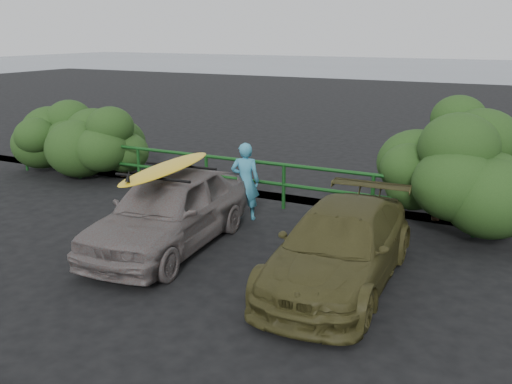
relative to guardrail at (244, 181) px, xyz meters
The scene contains 10 objects.
ground 5.03m from the guardrail, 90.00° to the right, with size 80.00×80.00×0.00m, color black.
ocean 55.00m from the guardrail, 90.00° to the left, with size 200.00×200.00×0.00m, color slate.
guardrail is the anchor object (origin of this frame).
shrub_left 4.84m from the guardrail, behind, with size 3.20×2.40×1.94m, color #244418, non-canonical shape.
shrub_right 5.08m from the guardrail, ahead, with size 3.20×2.40×2.51m, color #244418, non-canonical shape.
sedan 3.09m from the guardrail, 87.78° to the right, with size 1.65×4.10×1.40m, color #685F5D.
olive_vehicle 4.62m from the guardrail, 43.08° to the right, with size 1.69×4.16×1.21m, color #403D1C.
man 1.20m from the guardrail, 60.18° to the right, with size 0.59×0.39×1.63m, color teal.
roof_rack 3.22m from the guardrail, 87.78° to the right, with size 1.46×1.02×0.05m, color black, non-canonical shape.
surfboard 3.24m from the guardrail, 87.78° to the right, with size 0.59×2.85×0.08m, color gold.
Camera 1 is at (5.97, -6.08, 3.81)m, focal length 40.00 mm.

